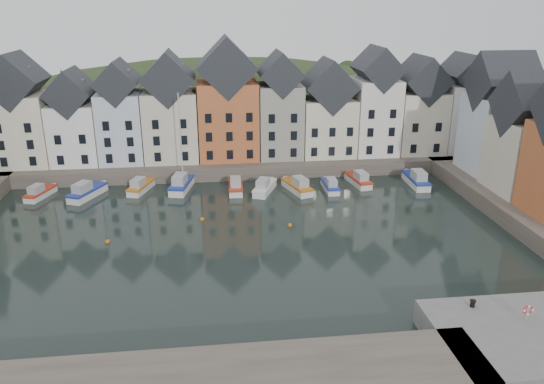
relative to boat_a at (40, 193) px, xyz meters
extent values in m
plane|color=black|center=(25.17, -18.35, -0.61)|extent=(260.00, 260.00, 0.00)
cube|color=#4D443B|center=(25.17, 11.65, 0.39)|extent=(90.00, 16.00, 2.00)
ellipsoid|color=#27381C|center=(25.17, 37.65, -18.61)|extent=(153.60, 70.40, 64.00)
sphere|color=black|center=(11.23, 32.59, 8.09)|extent=(5.77, 5.77, 5.77)
sphere|color=black|center=(50.04, 42.40, 7.50)|extent=(5.27, 5.27, 5.27)
sphere|color=black|center=(56.99, 35.85, 7.27)|extent=(5.07, 5.07, 5.07)
sphere|color=black|center=(39.45, 36.85, 7.20)|extent=(5.01, 5.01, 5.01)
sphere|color=black|center=(-12.50, 38.26, 5.96)|extent=(3.94, 3.94, 3.94)
sphere|color=black|center=(53.50, 41.90, 7.44)|extent=(5.21, 5.21, 5.21)
sphere|color=black|center=(27.16, 40.30, 7.71)|extent=(5.45, 5.45, 5.45)
sphere|color=black|center=(62.97, 29.97, 6.59)|extent=(4.49, 4.49, 4.49)
cube|color=#EBE3C5|center=(-3.99, 9.65, 6.42)|extent=(7.67, 8.00, 10.07)
cube|color=black|center=(-3.99, 9.65, 13.36)|extent=(7.67, 8.16, 7.67)
cube|color=white|center=(3.27, 9.65, 5.69)|extent=(6.56, 8.00, 8.61)
cube|color=black|center=(3.27, 9.65, 11.62)|extent=(6.56, 8.16, 6.56)
cube|color=silver|center=(9.80, 9.65, 6.39)|extent=(6.20, 8.00, 10.02)
cube|color=black|center=(9.80, 9.65, 12.94)|extent=(6.20, 8.16, 6.20)
cube|color=beige|center=(16.90, 9.65, 6.43)|extent=(7.70, 8.00, 10.08)
cube|color=black|center=(16.90, 9.65, 13.37)|extent=(7.70, 8.16, 7.70)
cube|color=#BF6336|center=(25.24, 9.65, 7.03)|extent=(8.69, 8.00, 11.28)
cube|color=black|center=(25.24, 9.65, 14.82)|extent=(8.69, 8.16, 8.69)
cube|color=gray|center=(32.95, 9.65, 6.78)|extent=(6.43, 8.00, 10.78)
cube|color=black|center=(32.95, 9.65, 13.76)|extent=(6.43, 8.16, 6.43)
cube|color=beige|center=(40.25, 9.65, 5.66)|extent=(7.88, 8.00, 8.56)
cube|color=black|center=(40.25, 9.65, 11.89)|extent=(7.88, 8.16, 7.88)
cube|color=white|center=(47.59, 9.65, 7.02)|extent=(6.50, 8.00, 11.27)
cube|color=black|center=(47.59, 9.65, 14.27)|extent=(6.50, 8.16, 6.50)
cube|color=#EBE3C5|center=(54.60, 9.65, 6.05)|extent=(7.23, 8.00, 9.32)
cube|color=black|center=(54.60, 9.65, 12.50)|extent=(7.23, 8.16, 7.23)
cube|color=white|center=(61.46, 9.65, 6.55)|extent=(6.18, 8.00, 10.32)
cube|color=black|center=(61.46, 9.65, 13.23)|extent=(6.18, 8.16, 6.18)
cube|color=silver|center=(61.17, -2.08, 6.58)|extent=(7.47, 8.00, 10.38)
cube|color=black|center=(61.17, -2.08, 13.75)|extent=(7.62, 8.00, 8.00)
cube|color=beige|center=(61.17, -10.09, 5.83)|extent=(8.14, 8.00, 8.89)
cube|color=black|center=(61.17, -10.09, 12.25)|extent=(8.30, 8.00, 8.00)
sphere|color=#C26816|center=(21.17, -10.35, -0.46)|extent=(0.50, 0.50, 0.50)
sphere|color=#C26816|center=(31.17, -13.35, -0.46)|extent=(0.50, 0.50, 0.50)
sphere|color=#C26816|center=(11.17, -15.35, -0.46)|extent=(0.50, 0.50, 0.50)
cube|color=silver|center=(0.05, 0.16, -0.31)|extent=(3.14, 5.50, 0.97)
cube|color=#B52E19|center=(0.05, 0.16, 0.22)|extent=(3.25, 5.63, 0.22)
cube|color=#9FA6A7|center=(-0.19, -0.59, 0.75)|extent=(1.82, 2.38, 1.05)
cube|color=silver|center=(6.19, -0.56, -0.25)|extent=(4.35, 6.55, 1.16)
cube|color=navy|center=(6.19, -0.56, 0.39)|extent=(4.50, 6.71, 0.26)
cube|color=#9FA6A7|center=(5.80, -1.42, 1.02)|extent=(2.39, 2.92, 1.27)
cube|color=silver|center=(12.92, 1.02, -0.28)|extent=(3.33, 5.95, 1.04)
cube|color=#C26816|center=(12.92, 1.02, 0.29)|extent=(3.46, 6.08, 0.24)
cube|color=#9FA6A7|center=(12.66, 0.21, 0.86)|extent=(1.95, 2.57, 1.14)
cube|color=silver|center=(18.43, 1.02, -0.22)|extent=(3.42, 7.11, 1.25)
cube|color=navy|center=(18.43, 1.02, 0.47)|extent=(3.56, 7.27, 0.28)
cube|color=#9FA6A7|center=(18.22, 0.02, 1.15)|extent=(2.13, 3.00, 1.37)
cylinder|color=silver|center=(18.57, 1.69, 6.22)|extent=(0.16, 0.16, 12.52)
cube|color=silver|center=(25.67, -0.42, -0.27)|extent=(1.99, 5.94, 1.08)
cube|color=#B52E19|center=(25.67, -0.42, 0.32)|extent=(2.10, 6.06, 0.24)
cube|color=#9FA6A7|center=(25.63, -1.30, 0.90)|extent=(1.46, 2.40, 1.17)
cube|color=silver|center=(29.55, -1.37, -0.27)|extent=(3.82, 6.11, 1.08)
cube|color=silver|center=(29.55, -1.37, 0.32)|extent=(3.96, 6.25, 0.24)
cube|color=#9FA6A7|center=(29.22, -2.18, 0.90)|extent=(2.15, 2.69, 1.17)
cube|color=silver|center=(33.92, -1.55, -0.26)|extent=(3.59, 6.43, 1.13)
cube|color=#C26816|center=(33.92, -1.55, 0.36)|extent=(3.73, 6.58, 0.26)
cube|color=#9FA6A7|center=(34.19, -2.44, 0.98)|extent=(2.10, 2.78, 1.23)
cube|color=silver|center=(38.48, -1.61, -0.31)|extent=(1.64, 5.30, 0.97)
cube|color=navy|center=(38.48, -1.61, 0.22)|extent=(1.73, 5.41, 0.22)
cube|color=#9FA6A7|center=(38.48, -2.41, 0.75)|extent=(1.25, 2.13, 1.06)
cube|color=silver|center=(42.93, 0.25, -0.27)|extent=(2.58, 6.03, 1.07)
cube|color=#B52E19|center=(42.93, 0.25, 0.31)|extent=(2.70, 6.16, 0.24)
cube|color=#9FA6A7|center=(43.06, -0.61, 0.89)|extent=(1.69, 2.51, 1.17)
cube|color=silver|center=(50.89, -0.97, -0.23)|extent=(2.23, 6.68, 1.21)
cube|color=navy|center=(50.89, -0.97, 0.43)|extent=(2.34, 6.81, 0.28)
cube|color=#9FA6A7|center=(50.85, -1.96, 1.09)|extent=(1.64, 2.70, 1.32)
cylinder|color=black|center=(42.20, -34.85, 1.64)|extent=(0.36, 0.36, 0.50)
cylinder|color=black|center=(42.20, -34.85, 1.91)|extent=(0.48, 0.48, 0.08)
cube|color=gray|center=(45.31, -37.03, 1.94)|extent=(0.10, 0.10, 1.10)
torus|color=red|center=(45.31, -37.08, 2.29)|extent=(0.80, 0.14, 0.80)
camera|label=1|loc=(22.52, -68.36, 23.78)|focal=35.00mm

